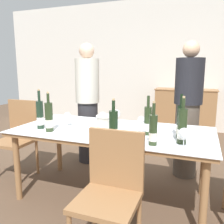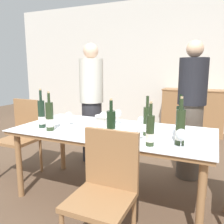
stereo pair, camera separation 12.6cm
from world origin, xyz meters
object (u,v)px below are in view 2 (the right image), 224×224
Objects in this scene: wine_glass_5 at (103,116)px; wine_glass_4 at (118,114)px; sideboard_cabinet at (193,112)px; wine_glass_3 at (140,130)px; wine_bottle_2 at (50,117)px; wine_glass_2 at (69,116)px; wine_glass_0 at (181,135)px; dining_table at (112,136)px; wine_bottle_0 at (111,127)px; wine_bottle_5 at (150,131)px; wine_bottle_3 at (179,124)px; person_guest_left at (191,112)px; wine_bottle_1 at (42,115)px; wine_bottle_4 at (147,122)px; wine_glass_1 at (141,121)px; person_host at (92,104)px; ice_bucket at (105,125)px; chair_left_end at (23,132)px; chair_near_front at (105,186)px; wine_bottle_6 at (180,128)px.

wine_glass_4 is at bearing 61.66° from wine_glass_5.
sideboard_cabinet is 9.51× the size of wine_glass_3.
wine_glass_2 is (0.06, 0.24, -0.03)m from wine_bottle_2.
wine_glass_0 reaches higher than wine_glass_2.
dining_table is 0.41m from wine_bottle_0.
wine_glass_0 is (0.24, 0.03, -0.01)m from wine_bottle_5.
wine_bottle_2 is 0.99× the size of wine_bottle_3.
person_guest_left is (0.81, 0.73, -0.02)m from wine_glass_5.
wine_glass_4 is at bearing 99.53° from dining_table.
wine_bottle_4 is at bearing 8.64° from wine_bottle_1.
wine_glass_3 is at bearing -75.21° from wine_glass_1.
person_guest_left reaches higher than sideboard_cabinet.
wine_glass_4 is 0.09× the size of person_host.
ice_bucket is at bearing 171.38° from wine_glass_0.
wine_bottle_1 is (-0.70, -0.21, 0.20)m from dining_table.
wine_bottle_5 is 0.21× the size of person_host.
ice_bucket is 1.27× the size of wine_glass_2.
wine_bottle_5 is at bearing -16.75° from ice_bucket.
wine_glass_1 is 0.15× the size of chair_left_end.
sideboard_cabinet is at bearing 87.16° from wine_bottle_4.
sideboard_cabinet is 3.26m from wine_bottle_5.
sideboard_cabinet reaches higher than wine_glass_1.
wine_glass_1 is (0.13, 0.43, -0.03)m from wine_bottle_0.
wine_bottle_0 reaches higher than chair_left_end.
wine_glass_4 is (-0.32, 0.16, 0.01)m from wine_glass_1.
person_guest_left reaches higher than wine_bottle_4.
wine_glass_5 is 0.09× the size of person_host.
sideboard_cabinet is 0.73× the size of person_host.
chair_left_end is (-0.73, 0.36, -0.32)m from wine_bottle_2.
person_guest_left is (1.37, 1.03, -0.04)m from wine_bottle_1.
sideboard_cabinet reaches higher than wine_glass_3.
wine_bottle_2 reaches higher than chair_left_end.
wine_glass_4 is 1.06m from chair_near_front.
wine_glass_5 is (-0.27, 0.42, -0.01)m from wine_bottle_0.
sideboard_cabinet is 3.38m from wine_bottle_2.
wine_bottle_3 and wine_bottle_6 have the same top height.
wine_glass_1 is at bearing 24.04° from wine_bottle_2.
wine_bottle_1 is 1.38m from wine_bottle_6.
wine_bottle_0 reaches higher than dining_table.
wine_glass_1 is (0.26, 0.28, 0.00)m from ice_bucket.
wine_bottle_5 is at bearing -17.14° from wine_glass_2.
wine_bottle_3 reaches higher than wine_bottle_2.
dining_table is at bearing 148.12° from wine_glass_3.
wine_glass_1 is at bearing 18.85° from dining_table.
wine_bottle_0 is 0.40× the size of chair_near_front.
wine_bottle_4 is at bearing 50.38° from wine_bottle_0.
wine_bottle_6 is 0.86m from wine_glass_4.
wine_glass_3 is at bearing 78.49° from chair_near_front.
wine_bottle_3 is at bearing -0.68° from wine_bottle_4.
wine_glass_5 is (-0.79, 0.14, -0.03)m from wine_bottle_3.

